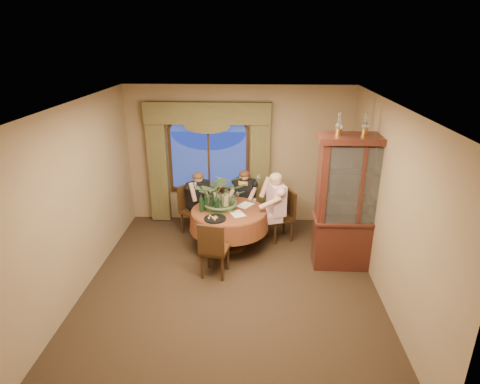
{
  "coord_description": "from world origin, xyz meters",
  "views": [
    {
      "loc": [
        0.38,
        -5.29,
        3.65
      ],
      "look_at": [
        0.08,
        1.25,
        1.1
      ],
      "focal_mm": 30.0,
      "sensor_mm": 36.0,
      "label": 1
    }
  ],
  "objects_px": {
    "chair_right": "(280,216)",
    "stoneware_vase": "(225,201)",
    "oil_lamp_left": "(339,124)",
    "wine_bottle_1": "(206,202)",
    "wine_bottle_2": "(212,198)",
    "wine_bottle_4": "(217,203)",
    "china_cabinet": "(356,204)",
    "person_back": "(198,202)",
    "dining_table": "(229,229)",
    "chair_back_right": "(249,203)",
    "oil_lamp_right": "(392,124)",
    "wine_bottle_0": "(207,198)",
    "person_pink": "(276,208)",
    "chair_front_left": "(215,248)",
    "wine_bottle_3": "(201,203)",
    "person_scarf": "(245,199)",
    "oil_lamp_center": "(365,124)",
    "centerpiece_plant": "(222,176)",
    "olive_bowl": "(231,210)",
    "chair_back": "(194,210)"
  },
  "relations": [
    {
      "from": "chair_right",
      "to": "centerpiece_plant",
      "type": "distance_m",
      "value": 1.4
    },
    {
      "from": "oil_lamp_left",
      "to": "wine_bottle_2",
      "type": "height_order",
      "value": "oil_lamp_left"
    },
    {
      "from": "stoneware_vase",
      "to": "wine_bottle_2",
      "type": "relative_size",
      "value": 0.79
    },
    {
      "from": "person_scarf",
      "to": "wine_bottle_4",
      "type": "xyz_separation_m",
      "value": [
        -0.46,
        -0.96,
        0.3
      ]
    },
    {
      "from": "oil_lamp_right",
      "to": "person_pink",
      "type": "height_order",
      "value": "oil_lamp_right"
    },
    {
      "from": "chair_front_left",
      "to": "wine_bottle_3",
      "type": "xyz_separation_m",
      "value": [
        -0.31,
        0.81,
        0.44
      ]
    },
    {
      "from": "wine_bottle_3",
      "to": "wine_bottle_0",
      "type": "bearing_deg",
      "value": 74.12
    },
    {
      "from": "wine_bottle_1",
      "to": "chair_right",
      "type": "bearing_deg",
      "value": 17.61
    },
    {
      "from": "oil_lamp_right",
      "to": "wine_bottle_0",
      "type": "distance_m",
      "value": 3.34
    },
    {
      "from": "wine_bottle_4",
      "to": "chair_front_left",
      "type": "bearing_deg",
      "value": -87.07
    },
    {
      "from": "china_cabinet",
      "to": "person_back",
      "type": "relative_size",
      "value": 1.81
    },
    {
      "from": "china_cabinet",
      "to": "person_pink",
      "type": "bearing_deg",
      "value": 147.82
    },
    {
      "from": "oil_lamp_center",
      "to": "wine_bottle_4",
      "type": "bearing_deg",
      "value": 169.66
    },
    {
      "from": "stoneware_vase",
      "to": "olive_bowl",
      "type": "height_order",
      "value": "stoneware_vase"
    },
    {
      "from": "wine_bottle_0",
      "to": "person_pink",
      "type": "bearing_deg",
      "value": 5.77
    },
    {
      "from": "person_back",
      "to": "person_scarf",
      "type": "height_order",
      "value": "person_back"
    },
    {
      "from": "person_back",
      "to": "wine_bottle_0",
      "type": "distance_m",
      "value": 0.62
    },
    {
      "from": "person_back",
      "to": "wine_bottle_2",
      "type": "distance_m",
      "value": 0.66
    },
    {
      "from": "chair_right",
      "to": "stoneware_vase",
      "type": "relative_size",
      "value": 3.68
    },
    {
      "from": "person_pink",
      "to": "person_scarf",
      "type": "height_order",
      "value": "person_pink"
    },
    {
      "from": "chair_back",
      "to": "chair_right",
      "type": "bearing_deg",
      "value": 121.24
    },
    {
      "from": "dining_table",
      "to": "chair_back_right",
      "type": "relative_size",
      "value": 1.49
    },
    {
      "from": "wine_bottle_0",
      "to": "wine_bottle_3",
      "type": "xyz_separation_m",
      "value": [
        -0.07,
        -0.24,
        0.0
      ]
    },
    {
      "from": "centerpiece_plant",
      "to": "wine_bottle_2",
      "type": "xyz_separation_m",
      "value": [
        -0.2,
        0.06,
        -0.44
      ]
    },
    {
      "from": "chair_back",
      "to": "stoneware_vase",
      "type": "relative_size",
      "value": 3.68
    },
    {
      "from": "chair_back_right",
      "to": "wine_bottle_1",
      "type": "bearing_deg",
      "value": 73.35
    },
    {
      "from": "oil_lamp_left",
      "to": "wine_bottle_4",
      "type": "bearing_deg",
      "value": 167.61
    },
    {
      "from": "centerpiece_plant",
      "to": "wine_bottle_2",
      "type": "relative_size",
      "value": 3.17
    },
    {
      "from": "chair_right",
      "to": "stoneware_vase",
      "type": "height_order",
      "value": "stoneware_vase"
    },
    {
      "from": "centerpiece_plant",
      "to": "wine_bottle_3",
      "type": "bearing_deg",
      "value": -153.62
    },
    {
      "from": "wine_bottle_4",
      "to": "wine_bottle_2",
      "type": "bearing_deg",
      "value": 114.22
    },
    {
      "from": "oil_lamp_center",
      "to": "dining_table",
      "type": "bearing_deg",
      "value": 166.35
    },
    {
      "from": "chair_right",
      "to": "chair_front_left",
      "type": "relative_size",
      "value": 1.0
    },
    {
      "from": "oil_lamp_left",
      "to": "oil_lamp_center",
      "type": "height_order",
      "value": "same"
    },
    {
      "from": "chair_back_right",
      "to": "wine_bottle_1",
      "type": "relative_size",
      "value": 2.91
    },
    {
      "from": "olive_bowl",
      "to": "wine_bottle_0",
      "type": "relative_size",
      "value": 0.43
    },
    {
      "from": "chair_front_left",
      "to": "person_pink",
      "type": "relative_size",
      "value": 0.7
    },
    {
      "from": "person_pink",
      "to": "chair_front_left",
      "type": "bearing_deg",
      "value": 121.26
    },
    {
      "from": "wine_bottle_2",
      "to": "wine_bottle_4",
      "type": "xyz_separation_m",
      "value": [
        0.11,
        -0.24,
        0.0
      ]
    },
    {
      "from": "centerpiece_plant",
      "to": "wine_bottle_1",
      "type": "height_order",
      "value": "centerpiece_plant"
    },
    {
      "from": "china_cabinet",
      "to": "chair_back",
      "type": "distance_m",
      "value": 3.1
    },
    {
      "from": "chair_front_left",
      "to": "stoneware_vase",
      "type": "distance_m",
      "value": 1.1
    },
    {
      "from": "wine_bottle_3",
      "to": "wine_bottle_4",
      "type": "distance_m",
      "value": 0.27
    },
    {
      "from": "wine_bottle_4",
      "to": "person_back",
      "type": "bearing_deg",
      "value": 120.96
    },
    {
      "from": "oil_lamp_left",
      "to": "wine_bottle_1",
      "type": "relative_size",
      "value": 1.03
    },
    {
      "from": "oil_lamp_center",
      "to": "wine_bottle_3",
      "type": "height_order",
      "value": "oil_lamp_center"
    },
    {
      "from": "centerpiece_plant",
      "to": "person_back",
      "type": "bearing_deg",
      "value": 134.0
    },
    {
      "from": "chair_right",
      "to": "olive_bowl",
      "type": "height_order",
      "value": "chair_right"
    },
    {
      "from": "wine_bottle_3",
      "to": "wine_bottle_4",
      "type": "height_order",
      "value": "same"
    },
    {
      "from": "chair_right",
      "to": "centerpiece_plant",
      "type": "bearing_deg",
      "value": 83.3
    }
  ]
}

